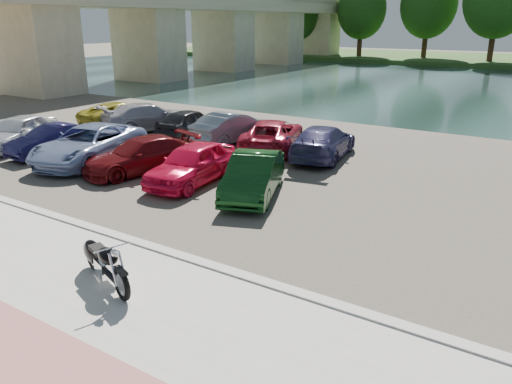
# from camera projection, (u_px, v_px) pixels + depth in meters

# --- Properties ---
(ground) EXTENTS (200.00, 200.00, 0.00)m
(ground) POSITION_uv_depth(u_px,v_px,m) (115.00, 295.00, 10.39)
(ground) COLOR #595447
(ground) RESTS_ON ground
(promenade) EXTENTS (60.00, 6.00, 0.10)m
(promenade) POSITION_uv_depth(u_px,v_px,m) (75.00, 316.00, 9.58)
(promenade) COLOR #B2AEA7
(promenade) RESTS_ON ground
(pink_path) EXTENTS (60.00, 2.00, 0.01)m
(pink_path) POSITION_uv_depth(u_px,v_px,m) (0.00, 355.00, 8.37)
(pink_path) COLOR #AD6561
(pink_path) RESTS_ON promenade
(kerb) EXTENTS (60.00, 0.30, 0.14)m
(kerb) POSITION_uv_depth(u_px,v_px,m) (179.00, 256.00, 11.96)
(kerb) COLOR #B2AEA7
(kerb) RESTS_ON ground
(parking_lot) EXTENTS (60.00, 18.00, 0.04)m
(parking_lot) POSITION_uv_depth(u_px,v_px,m) (334.00, 170.00, 19.13)
(parking_lot) COLOR #48433A
(parking_lot) RESTS_ON ground
(river) EXTENTS (120.00, 40.00, 0.00)m
(river) POSITION_uv_depth(u_px,v_px,m) (477.00, 89.00, 42.19)
(river) COLOR #192E2B
(river) RESTS_ON ground
(bridge) EXTENTS (7.00, 56.00, 8.55)m
(bridge) POSITION_uv_depth(u_px,v_px,m) (218.00, 20.00, 55.56)
(bridge) COLOR tan
(bridge) RESTS_ON ground
(motorcycle) EXTENTS (2.24, 1.07, 1.05)m
(motorcycle) POSITION_uv_depth(u_px,v_px,m) (102.00, 260.00, 10.69)
(motorcycle) COLOR black
(motorcycle) RESTS_ON promenade
(car_0) EXTENTS (2.93, 4.55, 1.44)m
(car_0) POSITION_uv_depth(u_px,v_px,m) (18.00, 132.00, 22.18)
(car_0) COLOR #B6BAC3
(car_0) RESTS_ON parking_lot
(car_1) EXTENTS (1.53, 3.88, 1.26)m
(car_1) POSITION_uv_depth(u_px,v_px,m) (53.00, 140.00, 21.02)
(car_1) COLOR #16143F
(car_1) RESTS_ON parking_lot
(car_2) EXTENTS (3.50, 5.68, 1.47)m
(car_2) POSITION_uv_depth(u_px,v_px,m) (89.00, 144.00, 19.83)
(car_2) COLOR #7F8FB9
(car_2) RESTS_ON parking_lot
(car_3) EXTENTS (3.03, 4.76, 1.28)m
(car_3) POSITION_uv_depth(u_px,v_px,m) (141.00, 155.00, 18.58)
(car_3) COLOR #610D11
(car_3) RESTS_ON parking_lot
(car_4) EXTENTS (2.03, 4.24, 1.40)m
(car_4) POSITION_uv_depth(u_px,v_px,m) (192.00, 164.00, 17.29)
(car_4) COLOR red
(car_4) RESTS_ON parking_lot
(car_5) EXTENTS (2.87, 4.37, 1.36)m
(car_5) POSITION_uv_depth(u_px,v_px,m) (253.00, 175.00, 16.02)
(car_5) COLOR #103B15
(car_5) RESTS_ON parking_lot
(car_6) EXTENTS (2.62, 4.75, 1.26)m
(car_6) POSITION_uv_depth(u_px,v_px,m) (121.00, 113.00, 27.11)
(car_6) COLOR gold
(car_6) RESTS_ON parking_lot
(car_7) EXTENTS (3.65, 5.26, 1.41)m
(car_7) POSITION_uv_depth(u_px,v_px,m) (149.00, 117.00, 25.73)
(car_7) COLOR #A19FA8
(car_7) RESTS_ON parking_lot
(car_8) EXTENTS (1.76, 3.97, 1.33)m
(car_8) POSITION_uv_depth(u_px,v_px,m) (189.00, 122.00, 24.63)
(car_8) COLOR black
(car_8) RESTS_ON parking_lot
(car_9) EXTENTS (2.11, 4.46, 1.41)m
(car_9) POSITION_uv_depth(u_px,v_px,m) (232.00, 127.00, 23.19)
(car_9) COLOR gray
(car_9) RESTS_ON parking_lot
(car_10) EXTENTS (3.70, 5.25, 1.33)m
(car_10) POSITION_uv_depth(u_px,v_px,m) (272.00, 134.00, 21.89)
(car_10) COLOR maroon
(car_10) RESTS_ON parking_lot
(car_11) EXTENTS (2.61, 4.88, 1.34)m
(car_11) POSITION_uv_depth(u_px,v_px,m) (323.00, 142.00, 20.52)
(car_11) COLOR navy
(car_11) RESTS_ON parking_lot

